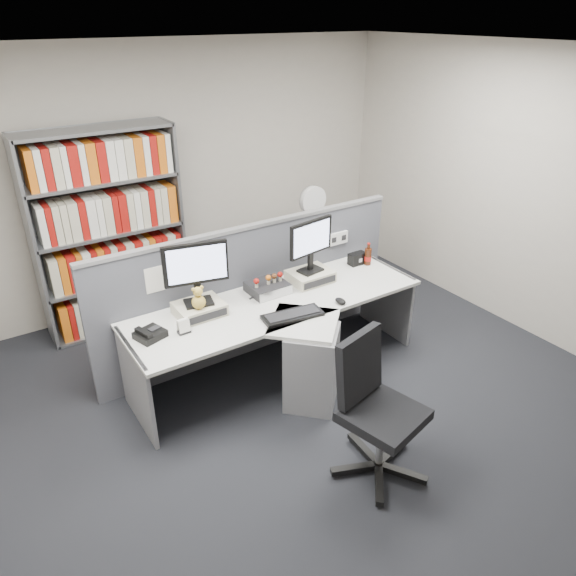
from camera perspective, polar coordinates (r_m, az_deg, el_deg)
ground at (r=4.45m, az=4.72°, el=-13.86°), size 5.50×5.50×0.00m
room_shell at (r=3.54m, az=5.83°, el=8.50°), size 5.04×5.54×2.72m
partition at (r=4.95m, az=-3.76°, el=-0.11°), size 3.00×0.08×1.27m
desk at (r=4.56m, az=0.38°, el=-5.45°), size 2.60×1.20×0.72m
monitor_riser_left at (r=4.43m, az=-9.33°, el=-2.19°), size 0.38×0.31×0.10m
monitor_riser_right at (r=4.91m, az=2.37°, el=1.26°), size 0.38×0.31×0.10m
monitor_left at (r=4.27m, az=-9.69°, el=2.04°), size 0.51×0.21×0.52m
monitor_right at (r=4.77m, az=2.44°, el=4.92°), size 0.47×0.18×0.48m
desktop_pc at (r=4.72m, az=-2.16°, el=0.04°), size 0.33×0.29×0.09m
figurines at (r=4.67m, az=-1.92°, el=1.04°), size 0.29×0.05×0.09m
keyboard at (r=4.35m, az=0.47°, el=-2.89°), size 0.52×0.26×0.03m
mouse at (r=4.57m, az=5.56°, el=-1.38°), size 0.07×0.11×0.04m
desk_phone at (r=4.21m, az=-14.40°, el=-4.74°), size 0.25×0.24×0.09m
desk_calendar at (r=4.20m, az=-10.97°, el=-4.07°), size 0.10×0.07×0.12m
plush_toy at (r=4.30m, az=-9.44°, el=-1.17°), size 0.11×0.11×0.19m
speaker at (r=5.28m, az=7.32°, el=3.10°), size 0.17×0.10×0.12m
cola_bottle at (r=5.27m, az=8.43°, el=3.30°), size 0.07×0.07×0.22m
shelving_unit at (r=5.54m, az=-18.33°, el=5.31°), size 1.41×0.40×2.00m
filing_cabinet at (r=6.23m, az=2.46°, el=2.89°), size 0.45×0.61×0.70m
desk_fan at (r=5.98m, az=2.60°, el=8.87°), size 0.32×0.19×0.53m
office_chair at (r=3.78m, az=9.08°, el=-12.04°), size 0.68×0.66×1.02m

